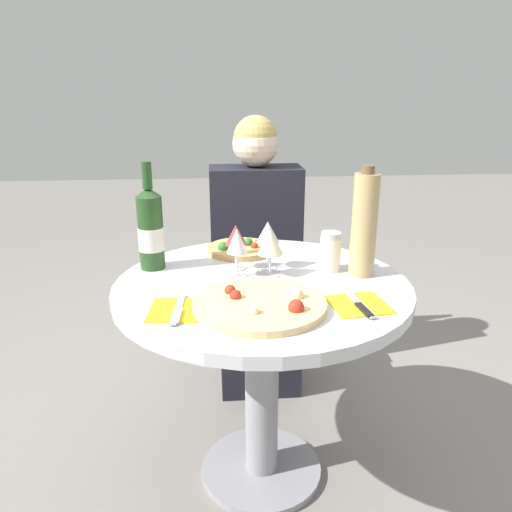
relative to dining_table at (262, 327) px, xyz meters
name	(u,v)px	position (x,y,z in m)	size (l,w,h in m)	color
ground_plane	(261,471)	(0.00, 0.00, -0.56)	(12.00, 12.00, 0.00)	gray
dining_table	(262,327)	(0.00, 0.00, 0.00)	(0.90, 0.90, 0.71)	gray
chair_behind_diner	(254,274)	(0.04, 0.81, -0.13)	(0.37, 0.37, 0.89)	silver
seated_diner	(257,265)	(0.04, 0.67, -0.04)	(0.40, 0.43, 1.16)	black
pizza_large	(261,304)	(-0.02, -0.19, 0.16)	(0.36, 0.36, 0.05)	#E5C17F
pizza_small_far	(240,248)	(-0.05, 0.30, 0.16)	(0.23, 0.23, 0.05)	tan
wine_bottle	(151,229)	(-0.34, 0.16, 0.28)	(0.08, 0.08, 0.34)	#23471E
tall_carafe	(364,225)	(0.32, 0.04, 0.31)	(0.08, 0.08, 0.34)	tan
sugar_shaker	(330,252)	(0.23, 0.08, 0.21)	(0.07, 0.07, 0.13)	silver
wine_glass_front_right	(270,243)	(0.03, 0.05, 0.26)	(0.08, 0.08, 0.15)	silver
wine_glass_back_right	(268,233)	(0.03, 0.12, 0.27)	(0.07, 0.07, 0.16)	silver
wine_glass_front_left	(237,242)	(-0.07, 0.05, 0.26)	(0.06, 0.06, 0.16)	silver
wine_glass_back_left	(236,236)	(-0.07, 0.12, 0.26)	(0.07, 0.07, 0.15)	silver
place_setting_left	(178,310)	(-0.24, -0.19, 0.15)	(0.16, 0.19, 0.01)	yellow
place_setting_right	(359,305)	(0.24, -0.20, 0.15)	(0.17, 0.19, 0.01)	yellow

